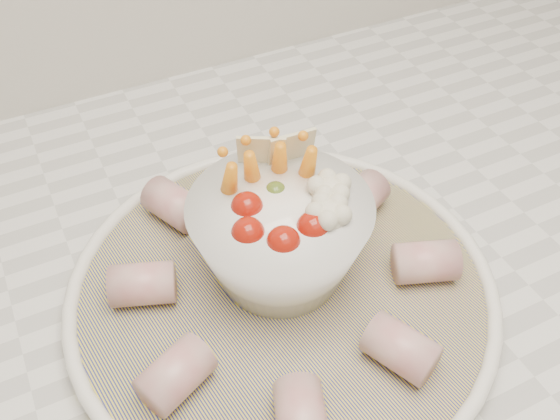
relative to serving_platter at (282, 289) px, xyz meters
name	(u,v)px	position (x,y,z in m)	size (l,w,h in m)	color
serving_platter	(282,289)	(0.00, 0.00, 0.00)	(0.40, 0.40, 0.02)	navy
veggie_bowl	(280,235)	(0.01, 0.02, 0.05)	(0.14, 0.14, 0.11)	white
cured_meat_rolls	(281,273)	(0.00, 0.00, 0.02)	(0.27, 0.29, 0.03)	#B05055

